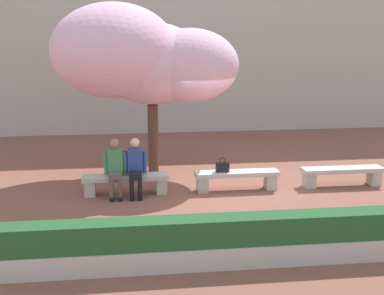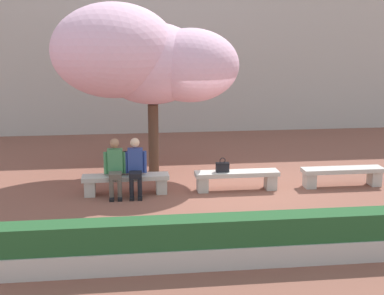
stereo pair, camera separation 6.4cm
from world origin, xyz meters
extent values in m
plane|color=brown|center=(0.00, 0.00, 0.00)|extent=(100.00, 100.00, 0.00)
cube|color=#B7B2A8|center=(0.00, 9.06, 3.66)|extent=(28.00, 4.00, 7.32)
cube|color=#BCB7AD|center=(-2.56, 0.00, 0.40)|extent=(1.95, 0.42, 0.10)
cube|color=#BCB7AD|center=(-3.36, 0.00, 0.17)|extent=(0.24, 0.34, 0.35)
cube|color=#BCB7AD|center=(-1.75, 0.00, 0.17)|extent=(0.24, 0.34, 0.35)
cube|color=#BCB7AD|center=(0.00, 0.00, 0.40)|extent=(1.95, 0.42, 0.10)
cube|color=#BCB7AD|center=(-0.80, 0.00, 0.17)|extent=(0.24, 0.34, 0.35)
cube|color=#BCB7AD|center=(0.80, 0.00, 0.17)|extent=(0.24, 0.34, 0.35)
cube|color=#BCB7AD|center=(2.56, 0.00, 0.40)|extent=(1.95, 0.42, 0.10)
cube|color=#BCB7AD|center=(1.75, 0.00, 0.17)|extent=(0.24, 0.34, 0.35)
cube|color=#BCB7AD|center=(3.36, 0.00, 0.17)|extent=(0.24, 0.34, 0.35)
cube|color=black|center=(-2.87, -0.42, 0.03)|extent=(0.10, 0.22, 0.06)
cylinder|color=brown|center=(-2.87, -0.36, 0.24)|extent=(0.10, 0.10, 0.42)
cube|color=black|center=(-2.69, -0.42, 0.03)|extent=(0.10, 0.22, 0.06)
cylinder|color=brown|center=(-2.69, -0.36, 0.24)|extent=(0.10, 0.10, 0.42)
cube|color=brown|center=(-2.78, -0.18, 0.51)|extent=(0.28, 0.40, 0.12)
cube|color=#428451|center=(-2.78, 0.04, 0.78)|extent=(0.34, 0.22, 0.54)
sphere|color=#A37556|center=(-2.78, 0.04, 1.19)|extent=(0.21, 0.21, 0.21)
cylinder|color=#428451|center=(-2.99, 0.02, 0.74)|extent=(0.09, 0.09, 0.50)
cylinder|color=#428451|center=(-2.57, 0.02, 0.74)|extent=(0.09, 0.09, 0.50)
cube|color=black|center=(-2.43, -0.42, 0.03)|extent=(0.11, 0.22, 0.06)
cylinder|color=black|center=(-2.43, -0.36, 0.24)|extent=(0.10, 0.10, 0.42)
cube|color=black|center=(-2.25, -0.42, 0.03)|extent=(0.11, 0.22, 0.06)
cylinder|color=black|center=(-2.25, -0.36, 0.24)|extent=(0.10, 0.10, 0.42)
cube|color=black|center=(-2.34, -0.18, 0.51)|extent=(0.29, 0.41, 0.12)
cube|color=#2D4289|center=(-2.33, 0.04, 0.78)|extent=(0.35, 0.23, 0.54)
sphere|color=beige|center=(-2.33, 0.04, 1.19)|extent=(0.21, 0.21, 0.21)
cylinder|color=#2D4289|center=(-2.54, 0.03, 0.74)|extent=(0.09, 0.09, 0.50)
cylinder|color=#2D4289|center=(-2.12, 0.01, 0.74)|extent=(0.09, 0.09, 0.50)
cube|color=black|center=(-0.34, -0.01, 0.56)|extent=(0.30, 0.14, 0.22)
cube|color=black|center=(-0.34, -0.01, 0.65)|extent=(0.30, 0.15, 0.04)
torus|color=black|center=(-0.34, -0.01, 0.72)|extent=(0.14, 0.02, 0.14)
cylinder|color=#513828|center=(-1.83, 1.85, 0.89)|extent=(0.27, 0.27, 1.77)
ellipsoid|color=#EFB7D1|center=(-1.83, 1.85, 2.81)|extent=(2.72, 2.64, 2.04)
ellipsoid|color=#EFB7D1|center=(-2.76, 1.68, 3.15)|extent=(3.09, 3.04, 2.32)
ellipsoid|color=#EFB7D1|center=(-0.89, 1.59, 2.78)|extent=(2.43, 2.24, 1.82)
cube|color=#BCB7AD|center=(0.00, -3.88, 0.18)|extent=(9.26, 0.50, 0.36)
cube|color=#235128|center=(0.00, -3.88, 0.58)|extent=(9.16, 0.44, 0.44)
camera|label=1|loc=(-2.55, -11.69, 3.73)|focal=50.00mm
camera|label=2|loc=(-2.49, -11.70, 3.73)|focal=50.00mm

